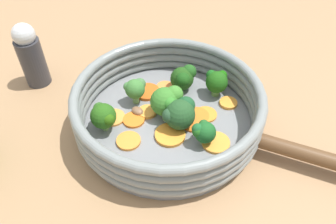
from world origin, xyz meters
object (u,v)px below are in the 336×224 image
carrot_slice_9 (197,116)px  carrot_slice_10 (170,135)px  broccoli_floret_1 (179,113)px  mushroom_piece_0 (137,111)px  carrot_slice_4 (165,87)px  salt_shaker (31,55)px  broccoli_floret_0 (167,101)px  broccoli_floret_4 (203,132)px  carrot_slice_7 (216,142)px  carrot_slice_0 (129,141)px  skillet (168,122)px  carrot_slice_6 (114,117)px  carrot_slice_5 (206,114)px  broccoli_floret_5 (183,78)px  broccoli_floret_2 (217,81)px  carrot_slice_1 (147,112)px  broccoli_floret_6 (103,116)px  carrot_slice_8 (134,120)px  carrot_slice_3 (228,103)px  broccoli_floret_3 (135,88)px  carrot_slice_11 (149,91)px  carrot_slice_2 (194,122)px

carrot_slice_9 → carrot_slice_10: carrot_slice_10 is taller
broccoli_floret_1 → mushroom_piece_0: bearing=127.0°
carrot_slice_4 → salt_shaker: (-0.19, 0.15, 0.04)m
broccoli_floret_0 → broccoli_floret_4: (0.02, -0.08, -0.01)m
carrot_slice_4 → carrot_slice_7: bearing=-89.3°
carrot_slice_0 → skillet: bearing=9.6°
skillet → carrot_slice_6: 0.09m
carrot_slice_10 → broccoli_floret_4: broccoli_floret_4 is taller
carrot_slice_10 → broccoli_floret_4: (0.04, -0.04, 0.02)m
carrot_slice_4 → carrot_slice_7: size_ratio=0.74×
carrot_slice_6 → carrot_slice_10: bearing=-52.6°
carrot_slice_4 → carrot_slice_6: 0.11m
carrot_slice_4 → broccoli_floret_4: size_ratio=0.79×
carrot_slice_5 → broccoli_floret_5: size_ratio=0.75×
carrot_slice_7 → salt_shaker: 0.36m
carrot_slice_4 → salt_shaker: salt_shaker is taller
broccoli_floret_2 → carrot_slice_5: bearing=-141.0°
carrot_slice_1 → salt_shaker: 0.23m
broccoli_floret_4 → broccoli_floret_6: bearing=139.3°
carrot_slice_8 → broccoli_floret_2: (0.15, -0.01, 0.03)m
carrot_slice_7 → broccoli_floret_0: bearing=110.0°
carrot_slice_3 → carrot_slice_9: size_ratio=0.75×
broccoli_floret_3 → broccoli_floret_6: size_ratio=0.95×
carrot_slice_1 → salt_shaker: (-0.13, 0.19, 0.04)m
carrot_slice_0 → carrot_slice_3: size_ratio=1.24×
carrot_slice_11 → salt_shaker: salt_shaker is taller
carrot_slice_5 → broccoli_floret_2: 0.06m
broccoli_floret_5 → skillet: bearing=-139.7°
skillet → carrot_slice_7: 0.09m
carrot_slice_10 → carrot_slice_11: same height
carrot_slice_2 → broccoli_floret_0: bearing=125.6°
carrot_slice_7 → carrot_slice_9: size_ratio=1.07×
broccoli_floret_2 → salt_shaker: 0.33m
carrot_slice_8 → broccoli_floret_6: broccoli_floret_6 is taller
carrot_slice_4 → broccoli_floret_1: (-0.03, -0.09, 0.03)m
broccoli_floret_4 → salt_shaker: size_ratio=0.33×
carrot_slice_0 → broccoli_floret_6: broccoli_floret_6 is taller
broccoli_floret_0 → broccoli_floret_1: bearing=-84.5°
carrot_slice_4 → carrot_slice_11: size_ratio=0.73×
carrot_slice_1 → carrot_slice_5: (0.08, -0.05, -0.00)m
carrot_slice_1 → carrot_slice_8: 0.03m
carrot_slice_11 → broccoli_floret_2: (0.10, -0.06, 0.02)m
skillet → carrot_slice_7: carrot_slice_7 is taller
carrot_slice_2 → carrot_slice_8: size_ratio=1.20×
broccoli_floret_5 → broccoli_floret_6: size_ratio=0.99×
carrot_slice_11 → broccoli_floret_6: size_ratio=0.90×
broccoli_floret_6 → carrot_slice_0: bearing=-65.3°
carrot_slice_1 → carrot_slice_3: (0.13, -0.05, -0.00)m
broccoli_floret_1 → broccoli_floret_3: size_ratio=1.28×
broccoli_floret_3 → broccoli_floret_6: broccoli_floret_6 is taller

